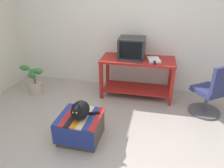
{
  "coord_description": "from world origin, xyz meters",
  "views": [
    {
      "loc": [
        0.65,
        -2.05,
        1.97
      ],
      "look_at": [
        -0.02,
        0.85,
        0.55
      ],
      "focal_mm": 33.49,
      "sensor_mm": 36.0,
      "label": 1
    }
  ],
  "objects": [
    {
      "name": "book",
      "position": [
        0.57,
        1.56,
        0.76
      ],
      "size": [
        0.26,
        0.33,
        0.03
      ],
      "primitive_type": "cube",
      "rotation": [
        0.0,
        0.0,
        0.23
      ],
      "color": "white",
      "rests_on": "desk"
    },
    {
      "name": "office_chair",
      "position": [
        1.53,
        1.21,
        0.39
      ],
      "size": [
        0.59,
        0.59,
        0.89
      ],
      "rotation": [
        0.0,
        0.0,
        3.78
      ],
      "color": "#4C4C51",
      "rests_on": "ground_plane"
    },
    {
      "name": "ottoman_with_blanket",
      "position": [
        -0.31,
        0.15,
        0.18
      ],
      "size": [
        0.57,
        0.57,
        0.36
      ],
      "color": "#4C4238",
      "rests_on": "ground_plane"
    },
    {
      "name": "back_wall",
      "position": [
        0.0,
        2.05,
        1.3
      ],
      "size": [
        8.0,
        0.1,
        2.6
      ],
      "primitive_type": "cube",
      "color": "silver",
      "rests_on": "ground_plane"
    },
    {
      "name": "keyboard",
      "position": [
        0.16,
        1.46,
        0.76
      ],
      "size": [
        0.4,
        0.16,
        0.02
      ],
      "primitive_type": "cube",
      "rotation": [
        0.0,
        0.0,
        -0.02
      ],
      "color": "#333338",
      "rests_on": "desk"
    },
    {
      "name": "cat",
      "position": [
        -0.28,
        0.11,
        0.49
      ],
      "size": [
        0.34,
        0.35,
        0.29
      ],
      "rotation": [
        0.0,
        0.0,
        0.0
      ],
      "color": "black",
      "rests_on": "ottoman_with_blanket"
    },
    {
      "name": "desk",
      "position": [
        0.29,
        1.6,
        0.51
      ],
      "size": [
        1.36,
        0.64,
        0.75
      ],
      "rotation": [
        0.0,
        0.0,
        0.02
      ],
      "color": "maroon",
      "rests_on": "ground_plane"
    },
    {
      "name": "tv_monitor",
      "position": [
        0.16,
        1.65,
        0.93
      ],
      "size": [
        0.48,
        0.44,
        0.37
      ],
      "rotation": [
        0.0,
        0.0,
        0.02
      ],
      "color": "#28282B",
      "rests_on": "desk"
    },
    {
      "name": "ground_plane",
      "position": [
        0.0,
        0.0,
        0.0
      ],
      "size": [
        14.0,
        14.0,
        0.0
      ],
      "primitive_type": "plane",
      "color": "#9E9389"
    },
    {
      "name": "potted_plant",
      "position": [
        -1.66,
        1.23,
        0.26
      ],
      "size": [
        0.44,
        0.33,
        0.61
      ],
      "color": "#B7A893",
      "rests_on": "ground_plane"
    },
    {
      "name": "stapler",
      "position": [
        0.6,
        1.4,
        0.77
      ],
      "size": [
        0.05,
        0.11,
        0.04
      ],
      "primitive_type": "cube",
      "rotation": [
        0.0,
        0.0,
        0.1
      ],
      "color": "black",
      "rests_on": "desk"
    },
    {
      "name": "pen",
      "position": [
        0.64,
        1.61,
        0.75
      ],
      "size": [
        0.11,
        0.1,
        0.01
      ],
      "primitive_type": "cylinder",
      "rotation": [
        0.0,
        1.57,
        0.75
      ],
      "color": "#B7B7BC",
      "rests_on": "desk"
    }
  ]
}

